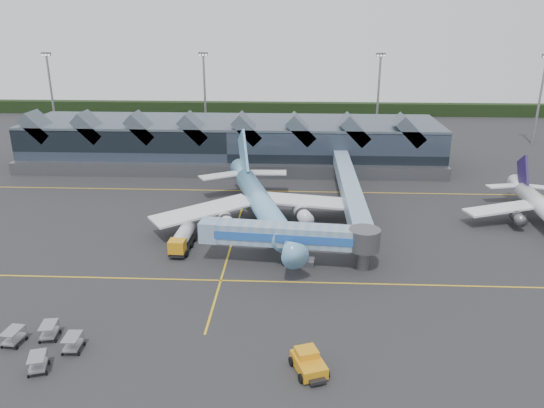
{
  "coord_description": "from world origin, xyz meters",
  "views": [
    {
      "loc": [
        9.28,
        -66.96,
        31.42
      ],
      "look_at": [
        5.73,
        6.83,
        5.0
      ],
      "focal_mm": 35.0,
      "sensor_mm": 36.0,
      "label": 1
    }
  ],
  "objects_px": {
    "pushback_tug": "(309,363)",
    "jet_bridge": "(299,237)",
    "regional_jet": "(542,207)",
    "fuel_truck": "(183,237)",
    "main_airliner": "(260,202)"
  },
  "relations": [
    {
      "from": "regional_jet",
      "to": "jet_bridge",
      "type": "bearing_deg",
      "value": -154.65
    },
    {
      "from": "main_airliner",
      "to": "fuel_truck",
      "type": "distance_m",
      "value": 14.22
    },
    {
      "from": "main_airliner",
      "to": "pushback_tug",
      "type": "distance_m",
      "value": 37.26
    },
    {
      "from": "main_airliner",
      "to": "regional_jet",
      "type": "height_order",
      "value": "main_airliner"
    },
    {
      "from": "fuel_truck",
      "to": "pushback_tug",
      "type": "distance_m",
      "value": 32.11
    },
    {
      "from": "main_airliner",
      "to": "fuel_truck",
      "type": "relative_size",
      "value": 4.45
    },
    {
      "from": "pushback_tug",
      "to": "jet_bridge",
      "type": "bearing_deg",
      "value": 72.32
    },
    {
      "from": "main_airliner",
      "to": "fuel_truck",
      "type": "xyz_separation_m",
      "value": [
        -10.37,
        -9.49,
        -2.12
      ]
    },
    {
      "from": "regional_jet",
      "to": "fuel_truck",
      "type": "bearing_deg",
      "value": -165.69
    },
    {
      "from": "regional_jet",
      "to": "pushback_tug",
      "type": "distance_m",
      "value": 53.75
    },
    {
      "from": "jet_bridge",
      "to": "fuel_truck",
      "type": "bearing_deg",
      "value": 169.97
    },
    {
      "from": "regional_jet",
      "to": "fuel_truck",
      "type": "xyz_separation_m",
      "value": [
        -54.67,
        -11.65,
        -1.27
      ]
    },
    {
      "from": "main_airliner",
      "to": "jet_bridge",
      "type": "xyz_separation_m",
      "value": [
        6.05,
        -14.13,
        0.25
      ]
    },
    {
      "from": "regional_jet",
      "to": "pushback_tug",
      "type": "height_order",
      "value": "regional_jet"
    },
    {
      "from": "main_airliner",
      "to": "regional_jet",
      "type": "xyz_separation_m",
      "value": [
        44.3,
        2.16,
        -0.85
      ]
    }
  ]
}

